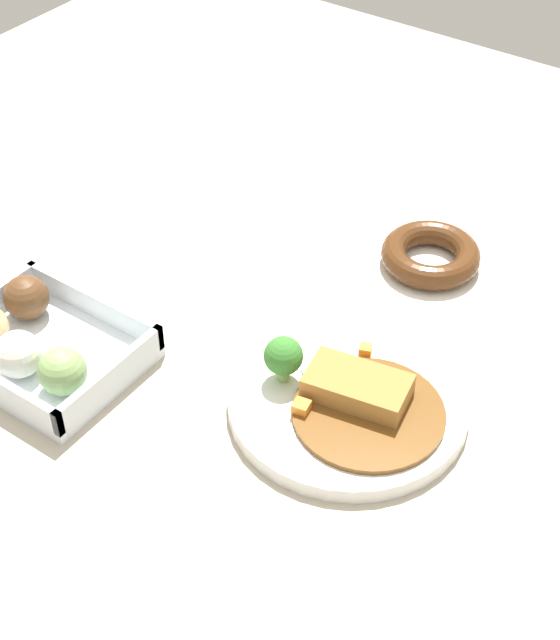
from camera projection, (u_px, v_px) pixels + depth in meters
name	position (u px, v px, depth m)	size (l,w,h in m)	color
ground_plane	(251.00, 343.00, 1.05)	(1.60, 1.60, 0.00)	#B2A893
curry_plate	(347.00, 398.00, 0.96)	(0.24, 0.24, 0.07)	white
donut_box	(35.00, 345.00, 1.01)	(0.20, 0.16, 0.06)	silver
chocolate_ring_donut	(431.00, 255.00, 1.14)	(0.15, 0.15, 0.03)	white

